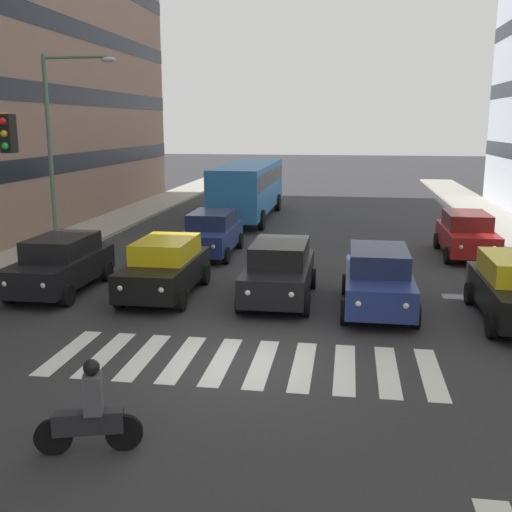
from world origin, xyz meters
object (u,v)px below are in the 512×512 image
at_px(motorcycle_with_rider, 90,415).
at_px(car_2, 279,270).
at_px(street_lamp_right, 60,135).
at_px(car_3, 165,267).
at_px(car_1, 378,279).
at_px(car_row2_0, 466,234).
at_px(car_row2_1, 211,233).
at_px(car_4, 61,264).
at_px(bus_behind_traffic, 249,185).

bearing_deg(motorcycle_with_rider, car_2, -102.29).
height_order(car_2, street_lamp_right, street_lamp_right).
height_order(car_2, car_3, same).
bearing_deg(car_1, motorcycle_with_rider, 60.33).
distance_m(car_3, car_row2_0, 12.39).
distance_m(car_row2_0, street_lamp_right, 16.25).
relative_size(car_row2_0, car_row2_1, 1.00).
bearing_deg(street_lamp_right, car_4, 113.89).
bearing_deg(street_lamp_right, motorcycle_with_rider, 116.97).
bearing_deg(car_1, car_3, -4.35).
bearing_deg(car_3, car_4, 1.01).
bearing_deg(bus_behind_traffic, street_lamp_right, 62.59).
xyz_separation_m(car_4, motorcycle_with_rider, (-4.86, 8.90, -0.24)).
relative_size(car_2, bus_behind_traffic, 0.42).
xyz_separation_m(car_3, bus_behind_traffic, (-0.00, -15.57, 0.97)).
relative_size(car_row2_1, bus_behind_traffic, 0.42).
distance_m(car_1, car_3, 6.36).
bearing_deg(motorcycle_with_rider, car_3, -80.41).
height_order(car_4, bus_behind_traffic, bus_behind_traffic).
bearing_deg(car_2, street_lamp_right, -28.12).
distance_m(car_2, car_3, 3.48).
relative_size(car_4, car_row2_1, 1.00).
height_order(car_3, motorcycle_with_rider, car_3).
bearing_deg(car_1, car_4, -2.50).
height_order(car_4, motorcycle_with_rider, car_4).
distance_m(car_4, car_row2_0, 15.26).
xyz_separation_m(car_2, motorcycle_with_rider, (1.97, 9.04, -0.24)).
bearing_deg(street_lamp_right, bus_behind_traffic, -117.41).
distance_m(car_4, bus_behind_traffic, 16.01).
xyz_separation_m(car_1, car_2, (2.86, -0.56, 0.00)).
bearing_deg(bus_behind_traffic, car_1, 111.56).
bearing_deg(car_4, car_3, -178.99).
distance_m(car_1, motorcycle_with_rider, 9.76).
bearing_deg(car_3, car_row2_1, -90.89).
xyz_separation_m(car_3, street_lamp_right, (5.54, -4.89, 3.84)).
bearing_deg(car_row2_1, car_3, 89.11).
height_order(car_2, car_4, same).
xyz_separation_m(car_1, bus_behind_traffic, (6.34, -16.05, 0.97)).
bearing_deg(car_2, car_1, 168.97).
relative_size(car_4, street_lamp_right, 0.59).
distance_m(car_2, bus_behind_traffic, 15.91).
bearing_deg(car_3, bus_behind_traffic, -90.00).
relative_size(car_2, street_lamp_right, 0.59).
bearing_deg(bus_behind_traffic, car_3, 90.00).
bearing_deg(car_3, street_lamp_right, -41.48).
bearing_deg(car_row2_0, motorcycle_with_rider, 62.07).
xyz_separation_m(car_4, street_lamp_right, (2.19, -4.95, 3.84)).
relative_size(car_row2_1, motorcycle_with_rider, 2.67).
bearing_deg(car_row2_0, car_1, 64.06).
relative_size(car_1, car_row2_1, 1.00).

